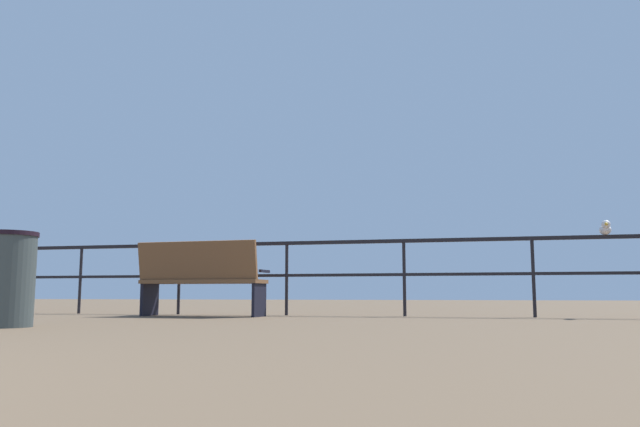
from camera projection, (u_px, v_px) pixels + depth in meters
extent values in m
cube|color=black|center=(232.00, 244.00, 9.01)|extent=(18.13, 0.05, 0.05)
cube|color=black|center=(232.00, 276.00, 8.95)|extent=(18.13, 0.04, 0.04)
cylinder|color=black|center=(80.00, 280.00, 9.53)|extent=(0.04, 0.04, 1.01)
cylinder|color=black|center=(179.00, 280.00, 9.14)|extent=(0.04, 0.04, 1.01)
cylinder|color=black|center=(287.00, 279.00, 8.75)|extent=(0.04, 0.04, 1.01)
cylinder|color=black|center=(404.00, 278.00, 8.36)|extent=(0.04, 0.04, 1.01)
cylinder|color=black|center=(533.00, 278.00, 7.97)|extent=(0.04, 0.04, 1.01)
cube|color=brown|center=(203.00, 282.00, 8.37)|extent=(1.71, 0.53, 0.05)
cube|color=brown|center=(196.00, 261.00, 8.20)|extent=(1.70, 0.21, 0.53)
cube|color=black|center=(259.00, 299.00, 8.12)|extent=(0.06, 0.42, 0.46)
cube|color=black|center=(264.00, 271.00, 8.34)|extent=(0.05, 0.32, 0.04)
cube|color=black|center=(150.00, 299.00, 8.56)|extent=(0.06, 0.42, 0.46)
cube|color=black|center=(157.00, 272.00, 8.78)|extent=(0.05, 0.32, 0.04)
ellipsoid|color=silver|center=(605.00, 230.00, 7.83)|extent=(0.16, 0.25, 0.13)
ellipsoid|color=gray|center=(605.00, 228.00, 7.84)|extent=(0.12, 0.22, 0.05)
sphere|color=silver|center=(606.00, 224.00, 7.74)|extent=(0.11, 0.11, 0.11)
cone|color=gold|center=(607.00, 224.00, 7.67)|extent=(0.05, 0.05, 0.04)
cube|color=gray|center=(604.00, 230.00, 7.96)|extent=(0.07, 0.09, 0.02)
cylinder|color=#374040|center=(8.00, 281.00, 5.63)|extent=(0.45, 0.45, 0.82)
cylinder|color=black|center=(11.00, 234.00, 5.68)|extent=(0.47, 0.47, 0.04)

